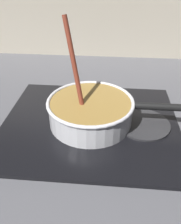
% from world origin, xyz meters
% --- Properties ---
extents(ground, '(2.40, 1.60, 0.04)m').
position_xyz_m(ground, '(0.00, 0.00, -0.02)').
color(ground, '#4C4C51').
extents(backsplash_wall, '(2.40, 0.02, 0.55)m').
position_xyz_m(backsplash_wall, '(0.00, 0.79, 0.28)').
color(backsplash_wall, '#B2A893').
rests_on(backsplash_wall, ground).
extents(hob_plate, '(0.56, 0.48, 0.01)m').
position_xyz_m(hob_plate, '(0.02, 0.16, 0.01)').
color(hob_plate, black).
rests_on(hob_plate, ground).
extents(burner_ring, '(0.19, 0.19, 0.01)m').
position_xyz_m(burner_ring, '(0.02, 0.16, 0.02)').
color(burner_ring, '#592D0C').
rests_on(burner_ring, hob_plate).
extents(spare_burner, '(0.17, 0.17, 0.01)m').
position_xyz_m(spare_burner, '(0.19, 0.16, 0.01)').
color(spare_burner, '#262628').
rests_on(spare_burner, hob_plate).
extents(cooking_pan, '(0.44, 0.27, 0.32)m').
position_xyz_m(cooking_pan, '(0.02, 0.16, 0.06)').
color(cooking_pan, silver).
rests_on(cooking_pan, hob_plate).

